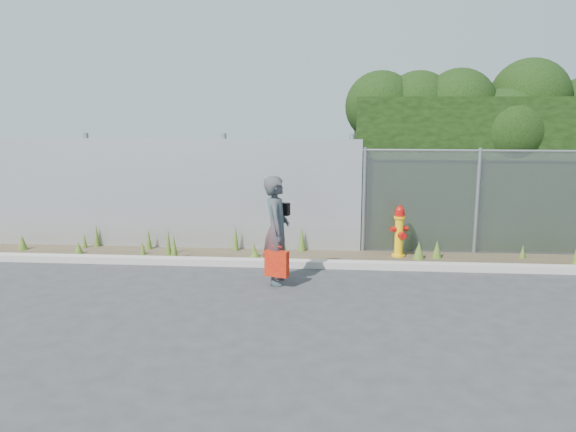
% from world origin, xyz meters
% --- Properties ---
extents(ground, '(80.00, 80.00, 0.00)m').
position_xyz_m(ground, '(0.00, 0.00, 0.00)').
color(ground, '#333336').
rests_on(ground, ground).
extents(curb, '(16.00, 0.22, 0.12)m').
position_xyz_m(curb, '(0.00, 1.80, 0.06)').
color(curb, '#A8A298').
rests_on(curb, ground).
extents(weed_strip, '(16.00, 1.25, 0.53)m').
position_xyz_m(weed_strip, '(0.53, 2.47, 0.10)').
color(weed_strip, '#443726').
rests_on(weed_strip, ground).
extents(corrugated_fence, '(8.50, 0.21, 2.30)m').
position_xyz_m(corrugated_fence, '(-3.25, 3.01, 1.10)').
color(corrugated_fence, '#ADAFB5').
rests_on(corrugated_fence, ground).
extents(chainlink_fence, '(6.50, 0.07, 2.05)m').
position_xyz_m(chainlink_fence, '(4.25, 3.00, 1.03)').
color(chainlink_fence, gray).
rests_on(chainlink_fence, ground).
extents(hedge, '(7.52, 1.96, 3.79)m').
position_xyz_m(hedge, '(4.28, 4.02, 1.98)').
color(hedge, black).
rests_on(hedge, ground).
extents(fire_hydrant, '(0.34, 0.30, 1.01)m').
position_xyz_m(fire_hydrant, '(1.70, 2.61, 0.49)').
color(fire_hydrant, yellow).
rests_on(fire_hydrant, ground).
extents(woman, '(0.46, 0.66, 1.74)m').
position_xyz_m(woman, '(-0.44, 0.86, 0.87)').
color(woman, '#0F6164').
rests_on(woman, ground).
extents(red_tote_bag, '(0.37, 0.14, 0.49)m').
position_xyz_m(red_tote_bag, '(-0.41, 0.61, 0.39)').
color(red_tote_bag, red).
extents(black_shoulder_bag, '(0.27, 0.11, 0.20)m').
position_xyz_m(black_shoulder_bag, '(-0.38, 1.06, 1.18)').
color(black_shoulder_bag, black).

